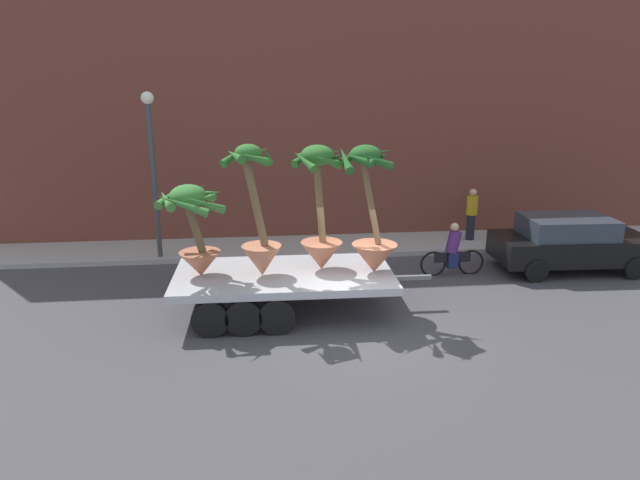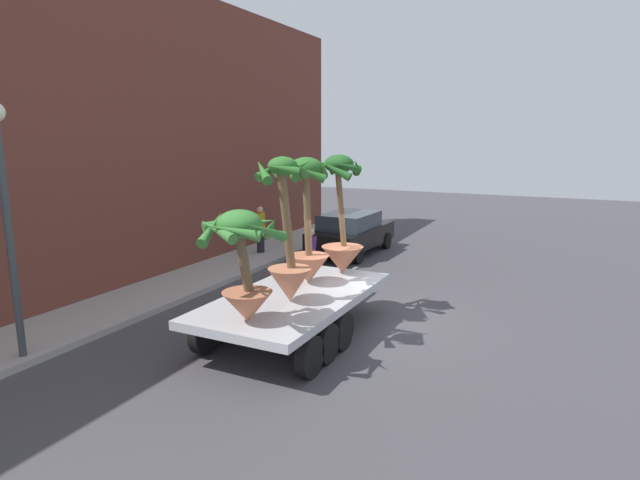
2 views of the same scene
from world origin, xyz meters
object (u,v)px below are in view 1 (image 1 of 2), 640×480
at_px(potted_palm_extra, 194,228).
at_px(pedestrian_near_gate, 471,213).
at_px(cyclist, 453,252).
at_px(flatbed_trailer, 274,281).
at_px(street_lamp, 152,154).
at_px(potted_palm_middle, 320,216).
at_px(potted_palm_rear, 258,226).
at_px(parked_car, 570,242).
at_px(potted_palm_front, 371,222).

relative_size(potted_palm_extra, pedestrian_near_gate, 1.24).
bearing_deg(cyclist, flatbed_trailer, -157.78).
bearing_deg(street_lamp, potted_palm_middle, -42.05).
relative_size(potted_palm_rear, parked_car, 0.69).
distance_m(flatbed_trailer, potted_palm_middle, 1.88).
relative_size(potted_palm_middle, pedestrian_near_gate, 1.72).
xyz_separation_m(potted_palm_middle, pedestrian_near_gate, (5.52, 4.81, -1.23)).
distance_m(potted_palm_front, street_lamp, 7.13).
bearing_deg(potted_palm_middle, potted_palm_front, -17.09).
distance_m(potted_palm_rear, street_lamp, 5.33).
bearing_deg(street_lamp, parked_car, -9.72).
distance_m(parked_car, pedestrian_near_gate, 3.41).
bearing_deg(potted_palm_front, street_lamp, 142.02).
bearing_deg(street_lamp, pedestrian_near_gate, 4.71).
distance_m(potted_palm_middle, street_lamp, 6.04).
height_order(potted_palm_middle, potted_palm_front, potted_palm_front).
bearing_deg(potted_palm_extra, potted_palm_middle, 3.75).
bearing_deg(parked_car, potted_palm_front, -159.66).
relative_size(potted_palm_front, potted_palm_extra, 1.40).
relative_size(flatbed_trailer, street_lamp, 1.26).
height_order(potted_palm_front, street_lamp, street_lamp).
bearing_deg(potted_palm_front, potted_palm_middle, 162.91).
distance_m(potted_palm_rear, potted_palm_extra, 1.43).
distance_m(flatbed_trailer, street_lamp, 5.85).
bearing_deg(potted_palm_middle, street_lamp, 137.95).
bearing_deg(pedestrian_near_gate, cyclist, -118.76).
bearing_deg(flatbed_trailer, potted_palm_rear, -155.97).
relative_size(potted_palm_middle, street_lamp, 0.61).
height_order(parked_car, pedestrian_near_gate, pedestrian_near_gate).
distance_m(potted_palm_rear, parked_car, 9.21).
bearing_deg(parked_car, potted_palm_middle, -165.07).
distance_m(potted_palm_extra, pedestrian_near_gate, 9.82).
bearing_deg(potted_palm_middle, potted_palm_rear, -168.58).
bearing_deg(potted_palm_extra, cyclist, 17.20).
bearing_deg(flatbed_trailer, pedestrian_near_gate, 36.80).
distance_m(parked_car, street_lamp, 12.22).
xyz_separation_m(pedestrian_near_gate, street_lamp, (-9.95, -0.82, 2.19)).
distance_m(cyclist, pedestrian_near_gate, 3.32).
bearing_deg(potted_palm_rear, parked_car, 14.36).
xyz_separation_m(flatbed_trailer, pedestrian_near_gate, (6.62, 4.95, 0.28)).
bearing_deg(pedestrian_near_gate, potted_palm_rear, -143.75).
xyz_separation_m(flatbed_trailer, parked_car, (8.48, 2.11, 0.07)).
xyz_separation_m(flatbed_trailer, street_lamp, (-3.33, 4.13, 2.47)).
height_order(potted_palm_rear, potted_palm_extra, potted_palm_rear).
relative_size(potted_palm_front, pedestrian_near_gate, 1.74).
bearing_deg(potted_palm_extra, flatbed_trailer, 1.58).
xyz_separation_m(potted_palm_front, pedestrian_near_gate, (4.39, 5.16, -1.14)).
distance_m(potted_palm_rear, potted_palm_middle, 1.47).
bearing_deg(pedestrian_near_gate, parked_car, -56.70).
height_order(potted_palm_rear, parked_car, potted_palm_rear).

